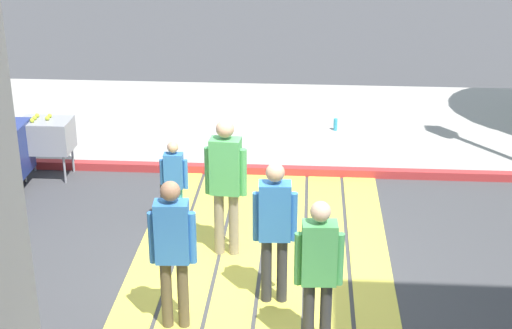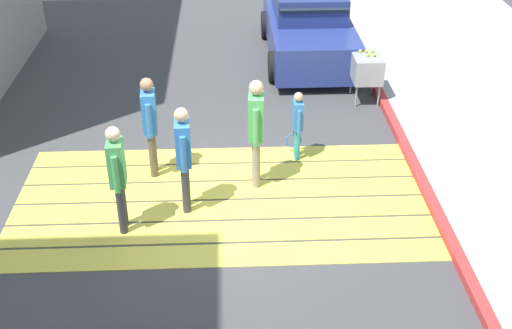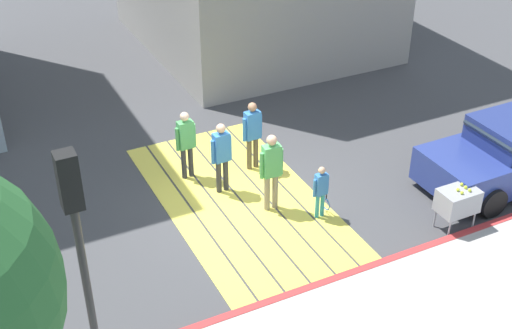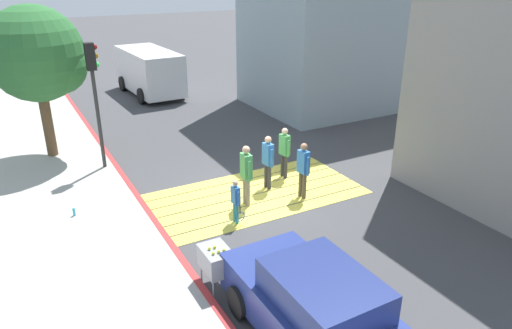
{
  "view_description": "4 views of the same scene",
  "coord_description": "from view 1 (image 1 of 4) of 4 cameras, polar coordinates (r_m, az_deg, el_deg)",
  "views": [
    {
      "loc": [
        8.28,
        0.54,
        4.86
      ],
      "look_at": [
        -0.51,
        -0.08,
        1.27
      ],
      "focal_mm": 54.75,
      "sensor_mm": 36.0,
      "label": 1
    },
    {
      "loc": [
        -0.17,
        8.55,
        5.82
      ],
      "look_at": [
        -0.51,
        0.72,
        1.08
      ],
      "focal_mm": 46.24,
      "sensor_mm": 36.0,
      "label": 2
    },
    {
      "loc": [
        -11.33,
        5.27,
        8.67
      ],
      "look_at": [
        -0.65,
        -0.05,
        1.28
      ],
      "focal_mm": 48.09,
      "sensor_mm": 36.0,
      "label": 3
    },
    {
      "loc": [
        -6.18,
        -11.23,
        6.38
      ],
      "look_at": [
        0.13,
        0.25,
        0.86
      ],
      "focal_mm": 32.99,
      "sensor_mm": 36.0,
      "label": 4
    }
  ],
  "objects": [
    {
      "name": "pedestrian_adult_trailing",
      "position": [
        8.25,
        -6.11,
        -5.85
      ],
      "size": [
        0.24,
        0.5,
        1.72
      ],
      "color": "brown",
      "rests_on": "ground"
    },
    {
      "name": "pedestrian_adult_side",
      "position": [
        8.67,
        1.37,
        -4.32
      ],
      "size": [
        0.24,
        0.5,
        1.71
      ],
      "color": "#333338",
      "rests_on": "ground"
    },
    {
      "name": "pedestrian_child_with_racket",
      "position": [
        10.59,
        -6.06,
        -1.13
      ],
      "size": [
        0.28,
        0.38,
        1.25
      ],
      "color": "teal",
      "rests_on": "ground"
    },
    {
      "name": "pedestrian_adult_lead",
      "position": [
        9.68,
        -2.22,
        -1.0
      ],
      "size": [
        0.26,
        0.53,
        1.82
      ],
      "color": "gray",
      "rests_on": "ground"
    },
    {
      "name": "sidewalk_west",
      "position": [
        14.69,
        1.68,
        3.06
      ],
      "size": [
        4.8,
        40.0,
        0.12
      ],
      "primitive_type": "cube",
      "color": "#ADA8A0",
      "rests_on": "ground"
    },
    {
      "name": "tennis_ball_cart",
      "position": [
        12.6,
        -15.1,
        2.06
      ],
      "size": [
        0.56,
        0.8,
        1.02
      ],
      "color": "#99999E",
      "rests_on": "ground"
    },
    {
      "name": "water_bottle",
      "position": [
        14.15,
        5.82,
        2.92
      ],
      "size": [
        0.07,
        0.07,
        0.22
      ],
      "primitive_type": "cylinder",
      "color": "#33A5BF",
      "rests_on": "sidewalk_west"
    },
    {
      "name": "crosswalk_stripes",
      "position": [
        9.61,
        0.25,
        -8.2
      ],
      "size": [
        6.4,
        3.25,
        0.01
      ],
      "color": "#EAD64C",
      "rests_on": "ground"
    },
    {
      "name": "pedestrian_teen_behind",
      "position": [
        7.88,
        4.61,
        -7.4
      ],
      "size": [
        0.24,
        0.5,
        1.69
      ],
      "color": "#333338",
      "rests_on": "ground"
    },
    {
      "name": "curb_painted",
      "position": [
        12.49,
        1.23,
        -0.43
      ],
      "size": [
        0.16,
        40.0,
        0.13
      ],
      "primitive_type": "cube",
      "color": "#BC3333",
      "rests_on": "ground"
    },
    {
      "name": "ground_plane",
      "position": [
        9.61,
        0.25,
        -8.23
      ],
      "size": [
        120.0,
        120.0,
        0.0
      ],
      "primitive_type": "plane",
      "color": "#424244"
    }
  ]
}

